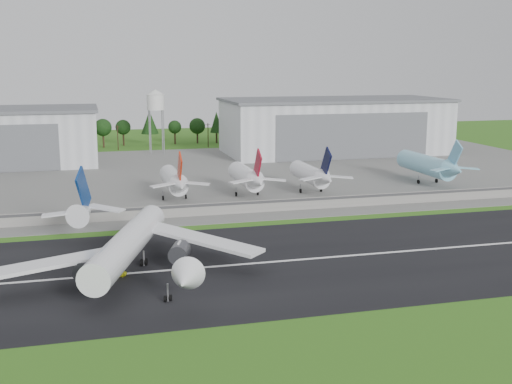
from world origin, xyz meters
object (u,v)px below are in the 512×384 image
object	(u,v)px
parked_jet_red_b	(248,177)
parked_jet_skyblue	(430,165)
parked_jet_navy	(313,175)
ground_vehicle	(113,273)
parked_jet_red_a	(175,181)
main_airliner	(129,251)

from	to	relation	value
parked_jet_red_b	parked_jet_skyblue	distance (m)	66.09
parked_jet_red_b	parked_jet_navy	size ratio (longest dim) A/B	1.00
ground_vehicle	parked_jet_red_a	distance (m)	71.46
parked_jet_navy	parked_jet_skyblue	distance (m)	44.94
ground_vehicle	parked_jet_red_b	distance (m)	81.24
main_airliner	parked_jet_navy	xyz separation A→B (m)	(62.13, 66.96, 1.20)
parked_jet_navy	parked_jet_skyblue	xyz separation A→B (m)	(44.65, 5.07, 0.49)
parked_jet_navy	parked_jet_red_a	bearing A→B (deg)	179.98
main_airliner	parked_jet_red_b	xyz separation A→B (m)	(40.88, 66.99, 1.37)
parked_jet_navy	parked_jet_skyblue	world-z (taller)	parked_jet_skyblue
parked_jet_navy	parked_jet_red_b	bearing A→B (deg)	179.93
ground_vehicle	parked_jet_navy	bearing A→B (deg)	-61.30
main_airliner	parked_jet_red_b	bearing A→B (deg)	-103.29
ground_vehicle	main_airliner	bearing A→B (deg)	-89.71
ground_vehicle	parked_jet_red_b	size ratio (longest dim) A/B	0.17
main_airliner	ground_vehicle	bearing A→B (deg)	35.84
parked_jet_red_b	parked_jet_red_a	bearing A→B (deg)	-179.98
parked_jet_navy	parked_jet_skyblue	bearing A→B (deg)	6.48
ground_vehicle	parked_jet_skyblue	world-z (taller)	parked_jet_skyblue
parked_jet_red_a	main_airliner	bearing A→B (deg)	-105.10
ground_vehicle	parked_jet_red_b	world-z (taller)	parked_jet_red_b
parked_jet_skyblue	main_airliner	bearing A→B (deg)	-145.99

